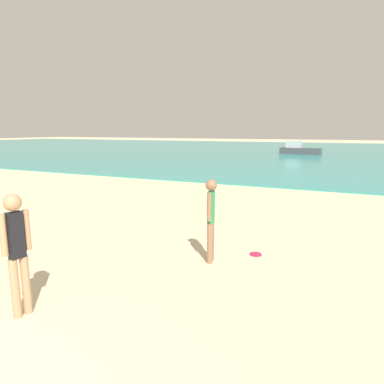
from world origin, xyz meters
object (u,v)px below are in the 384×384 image
(frisbee, at_px, (256,254))
(boat_far, at_px, (299,149))
(person_standing, at_px, (211,216))
(person_distant, at_px, (17,248))

(frisbee, xyz_separation_m, boat_far, (-3.22, 31.56, 0.54))
(person_standing, height_order, frisbee, person_standing)
(boat_far, bearing_deg, person_distant, -81.49)
(frisbee, relative_size, boat_far, 0.06)
(person_standing, bearing_deg, boat_far, 175.74)
(frisbee, height_order, boat_far, boat_far)
(person_standing, relative_size, person_distant, 0.95)
(person_standing, relative_size, boat_far, 0.39)
(person_standing, distance_m, frisbee, 1.42)
(person_standing, relative_size, frisbee, 6.64)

